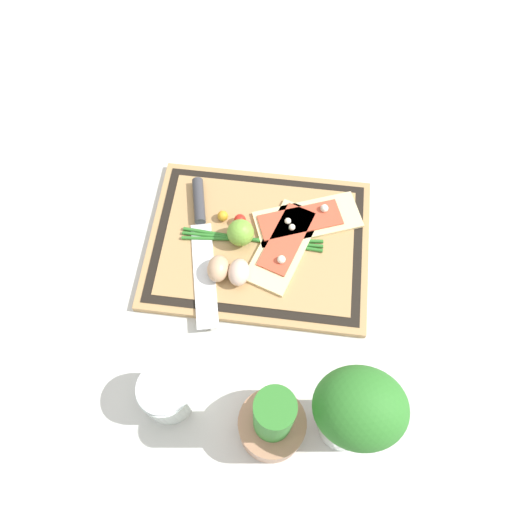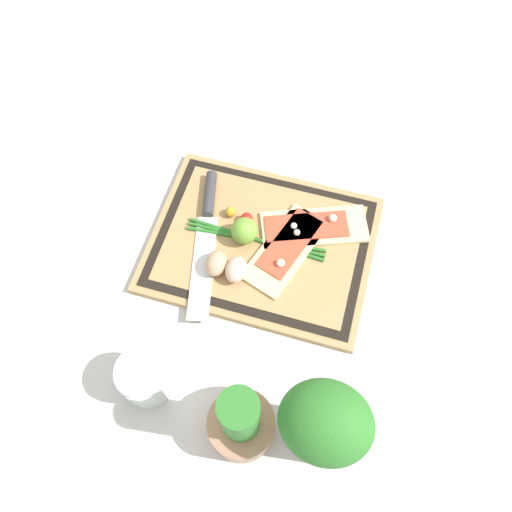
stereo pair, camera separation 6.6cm
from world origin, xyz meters
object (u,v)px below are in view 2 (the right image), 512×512
cherry_tomato_yellow (231,212)px  egg_pink (236,270)px  herb_glass (323,426)px  herb_pot (241,423)px  lime (244,232)px  pizza_slice_near (313,227)px  pizza_slice_far (287,248)px  knife (207,218)px  egg_brown (216,263)px  cherry_tomato_red (247,218)px  sauce_jar (146,378)px

cherry_tomato_yellow → egg_pink: bearing=112.0°
herb_glass → herb_pot: bearing=10.1°
lime → herb_pot: size_ratio=0.25×
pizza_slice_near → pizza_slice_far: 0.07m
knife → egg_pink: (-0.09, 0.10, 0.01)m
egg_pink → herb_glass: bearing=130.6°
egg_brown → knife: bearing=-61.9°
pizza_slice_near → herb_glass: (-0.09, 0.38, 0.11)m
cherry_tomato_red → herb_glass: bearing=121.7°
pizza_slice_far → egg_pink: (0.08, 0.08, 0.01)m
pizza_slice_far → cherry_tomato_yellow: 0.13m
pizza_slice_far → herb_glass: 0.36m
egg_brown → cherry_tomato_yellow: size_ratio=2.52×
sauce_jar → egg_brown: bearing=-101.4°
egg_brown → lime: (-0.03, -0.07, 0.01)m
egg_brown → herb_glass: herb_glass is taller
lime → herb_pot: 0.35m
pizza_slice_far → herb_glass: size_ratio=0.96×
egg_pink → sauce_jar: 0.25m
herb_pot → sauce_jar: bearing=-9.4°
knife → cherry_tomato_red: size_ratio=13.44×
sauce_jar → lime: bearing=-104.3°
egg_pink → herb_glass: 0.33m
herb_pot → sauce_jar: size_ratio=2.41×
egg_brown → herb_glass: bearing=135.2°
egg_pink → cherry_tomato_red: size_ratio=2.26×
cherry_tomato_yellow → herb_glass: 0.45m
herb_glass → lime: bearing=-56.1°
cherry_tomato_yellow → sauce_jar: (0.04, 0.35, 0.01)m
pizza_slice_near → pizza_slice_far: same height
sauce_jar → herb_glass: herb_glass is taller
knife → cherry_tomato_yellow: (-0.04, -0.02, 0.00)m
cherry_tomato_yellow → sauce_jar: 0.36m
herb_glass → pizza_slice_near: bearing=-76.4°
herb_pot → sauce_jar: 0.18m
cherry_tomato_yellow → herb_pot: size_ratio=0.10×
knife → herb_pot: bearing=116.5°
lime → egg_brown: bearing=67.0°
cherry_tomato_yellow → herb_glass: (-0.26, 0.36, 0.10)m
herb_pot → herb_glass: herb_glass is taller
egg_brown → cherry_tomato_red: (-0.03, -0.11, -0.01)m
cherry_tomato_red → cherry_tomato_yellow: 0.04m
pizza_slice_near → lime: bearing=25.9°
cherry_tomato_red → sauce_jar: (0.07, 0.35, 0.01)m
egg_brown → pizza_slice_far: bearing=-147.9°
lime → herb_glass: (-0.21, 0.32, 0.09)m
knife → egg_pink: 0.13m
sauce_jar → knife: bearing=-89.6°
cherry_tomato_yellow → herb_pot: herb_pot is taller
pizza_slice_near → egg_pink: egg_pink is taller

